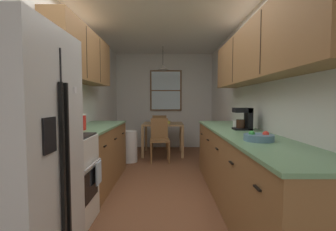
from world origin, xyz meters
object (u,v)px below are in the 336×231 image
object	(u,v)px
stove_range	(59,180)
table_serving_bowl	(166,122)
dining_chair_far	(160,130)
dining_chair_near	(160,137)
trash_bin	(129,146)
storage_canister	(81,122)
mug_by_coffeemaker	(236,124)
microwave_over_range	(44,58)
coffee_maker	(244,118)
refrigerator	(14,157)
fruit_bowl	(259,137)
dining_table	(163,128)

from	to	relation	value
stove_range	table_serving_bowl	size ratio (longest dim) A/B	5.11
stove_range	dining_chair_far	size ratio (longest dim) A/B	1.22
dining_chair_near	trash_bin	world-z (taller)	dining_chair_near
storage_canister	mug_by_coffeemaker	bearing A→B (deg)	6.39
microwave_over_range	mug_by_coffeemaker	distance (m)	2.44
storage_canister	microwave_over_range	bearing A→B (deg)	-99.37
dining_chair_near	table_serving_bowl	distance (m)	0.66
table_serving_bowl	trash_bin	bearing A→B (deg)	-139.05
dining_chair_near	storage_canister	size ratio (longest dim) A/B	4.41
mug_by_coffeemaker	trash_bin	bearing A→B (deg)	136.55
stove_range	coffee_maker	world-z (taller)	coffee_maker
coffee_maker	refrigerator	bearing A→B (deg)	-145.55
fruit_bowl	microwave_over_range	bearing A→B (deg)	175.32
stove_range	fruit_bowl	size ratio (longest dim) A/B	4.06
storage_canister	dining_table	bearing A→B (deg)	69.06
coffee_maker	mug_by_coffeemaker	distance (m)	0.23
microwave_over_range	mug_by_coffeemaker	bearing A→B (deg)	22.33
dining_table	coffee_maker	xyz separation A→B (m)	(1.10, -2.55, 0.42)
mug_by_coffeemaker	table_serving_bowl	distance (m)	2.51
fruit_bowl	coffee_maker	bearing A→B (deg)	80.53
stove_range	dining_chair_near	world-z (taller)	stove_range
stove_range	trash_bin	bearing A→B (deg)	83.37
table_serving_bowl	stove_range	bearing A→B (deg)	-108.19
dining_table	trash_bin	size ratio (longest dim) A/B	1.45
coffee_maker	dining_chair_near	bearing A→B (deg)	121.11
storage_canister	mug_by_coffeemaker	distance (m)	2.05
dining_chair_far	table_serving_bowl	size ratio (longest dim) A/B	4.18
refrigerator	mug_by_coffeemaker	size ratio (longest dim) A/B	15.07
dining_chair_near	mug_by_coffeemaker	bearing A→B (deg)	-57.06
mug_by_coffeemaker	table_serving_bowl	bearing A→B (deg)	113.24
refrigerator	stove_range	size ratio (longest dim) A/B	1.60
dining_table	mug_by_coffeemaker	world-z (taller)	mug_by_coffeemaker
stove_range	dining_chair_near	xyz separation A→B (m)	(0.92, 2.60, 0.03)
dining_chair_far	storage_canister	size ratio (longest dim) A/B	4.41
microwave_over_range	table_serving_bowl	size ratio (longest dim) A/B	2.92
microwave_over_range	dining_chair_far	distance (m)	4.16
dining_chair_far	trash_bin	xyz separation A→B (m)	(-0.59, -1.32, -0.17)
stove_range	refrigerator	bearing A→B (deg)	-87.38
coffee_maker	stove_range	bearing A→B (deg)	-161.93
table_serving_bowl	dining_chair_near	bearing A→B (deg)	-102.16
stove_range	coffee_maker	bearing A→B (deg)	18.07
dining_chair_far	coffee_maker	world-z (taller)	coffee_maker
dining_table	mug_by_coffeemaker	distance (m)	2.59
mug_by_coffeemaker	storage_canister	bearing A→B (deg)	-173.61
fruit_bowl	trash_bin	bearing A→B (deg)	121.37
microwave_over_range	storage_canister	xyz separation A→B (m)	(0.11, 0.65, -0.69)
trash_bin	table_serving_bowl	xyz separation A→B (m)	(0.75, 0.65, 0.45)
mug_by_coffeemaker	fruit_bowl	size ratio (longest dim) A/B	0.43
stove_range	trash_bin	size ratio (longest dim) A/B	1.69
stove_range	fruit_bowl	xyz separation A→B (m)	(1.94, -0.17, 0.46)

